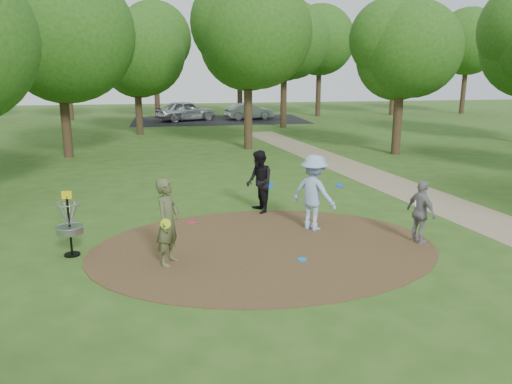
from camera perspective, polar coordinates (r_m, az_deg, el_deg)
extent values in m
plane|color=#2D5119|center=(12.14, 0.99, -6.41)|extent=(100.00, 100.00, 0.00)
cylinder|color=#47301C|center=(12.13, 0.99, -6.37)|extent=(8.40, 8.40, 0.02)
cube|color=#8C7A5B|center=(16.32, 22.58, -2.09)|extent=(7.55, 39.89, 0.01)
cube|color=black|center=(41.59, -4.20, 8.21)|extent=(14.00, 8.00, 0.01)
imported|color=#4E5631|center=(11.05, -10.06, -3.39)|extent=(0.73, 0.84, 1.95)
cylinder|color=#B9E919|center=(10.76, -10.29, -3.59)|extent=(0.22, 0.04, 0.22)
imported|color=#95B4DF|center=(13.30, 6.63, -0.09)|extent=(1.42, 1.49, 2.03)
cylinder|color=blue|center=(13.48, 9.53, 0.74)|extent=(0.31, 0.30, 0.08)
imported|color=black|center=(14.79, 0.37, 1.16)|extent=(0.83, 1.00, 1.88)
cylinder|color=blue|center=(14.82, 1.58, 0.76)|extent=(0.23, 0.11, 0.22)
imported|color=gray|center=(12.86, 18.34, -2.22)|extent=(0.60, 1.00, 1.59)
cylinder|color=white|center=(12.79, 18.03, -1.26)|extent=(0.23, 0.10, 0.22)
cylinder|color=#0B81CB|center=(11.41, 5.28, -7.68)|extent=(0.22, 0.22, 0.02)
cylinder|color=#DD1643|center=(14.03, -7.35, -3.54)|extent=(0.22, 0.22, 0.02)
imported|color=#B4B6BD|center=(41.15, -8.00, 9.18)|extent=(5.14, 3.43, 1.63)
imported|color=#95969C|center=(41.93, -0.79, 9.19)|extent=(4.21, 2.23, 1.32)
cylinder|color=black|center=(12.23, -20.52, -3.84)|extent=(0.05, 0.05, 1.35)
cylinder|color=black|center=(12.44, -20.26, -6.71)|extent=(0.36, 0.36, 0.04)
cylinder|color=gray|center=(12.24, -20.50, -4.08)|extent=(0.60, 0.60, 0.16)
torus|color=gray|center=(12.22, -20.53, -3.72)|extent=(0.63, 0.63, 0.03)
torus|color=gray|center=(12.07, -20.75, -1.24)|extent=(0.58, 0.58, 0.02)
cube|color=yellow|center=(12.02, -20.83, -0.32)|extent=(0.22, 0.02, 0.18)
cylinder|color=#332316|center=(25.73, -20.95, 7.94)|extent=(0.44, 0.44, 3.80)
sphere|color=#234913|center=(25.65, -21.68, 15.97)|extent=(6.23, 6.23, 6.23)
cylinder|color=#332316|center=(26.58, -0.91, 9.44)|extent=(0.44, 0.44, 4.18)
sphere|color=#234913|center=(26.53, -0.95, 17.29)|extent=(5.62, 5.62, 5.62)
cylinder|color=#332316|center=(25.83, 15.88, 8.14)|extent=(0.44, 0.44, 3.61)
sphere|color=#234913|center=(25.72, 16.35, 14.92)|extent=(4.56, 4.56, 4.56)
cylinder|color=#332316|center=(33.31, -13.26, 9.36)|extent=(0.44, 0.44, 3.42)
sphere|color=#234913|center=(33.22, -13.58, 14.83)|extent=(5.34, 5.34, 5.34)
cylinder|color=#332316|center=(36.16, 3.17, 10.81)|extent=(0.44, 0.44, 4.37)
sphere|color=#234913|center=(36.13, 3.25, 16.59)|extent=(5.30, 5.30, 5.30)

